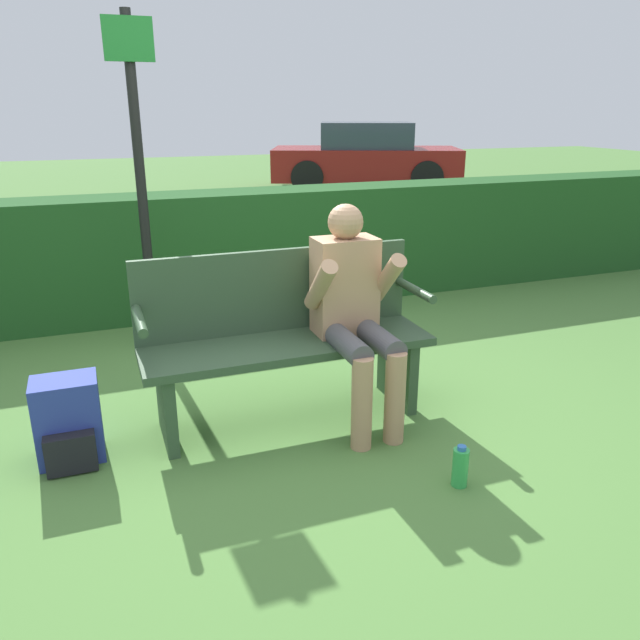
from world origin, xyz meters
TOP-DOWN VIEW (x-y plane):
  - ground_plane at (0.00, 0.00)m, footprint 40.00×40.00m
  - hedge_back at (0.00, 2.22)m, footprint 12.00×0.53m
  - park_bench at (0.00, 0.07)m, footprint 1.61×0.47m
  - person_seated at (0.35, -0.08)m, footprint 0.48×0.64m
  - backpack at (-1.17, -0.02)m, footprint 0.32×0.31m
  - water_bottle at (0.55, -0.91)m, footprint 0.08×0.08m
  - signpost at (-0.59, 1.47)m, footprint 0.32×0.09m
  - parked_car at (4.78, 9.52)m, footprint 4.31×3.11m

SIDE VIEW (x-z plane):
  - ground_plane at x=0.00m, z-range 0.00..0.00m
  - water_bottle at x=0.55m, z-range -0.01..0.20m
  - backpack at x=-1.17m, z-range -0.01..0.43m
  - park_bench at x=0.00m, z-range 0.01..0.96m
  - hedge_back at x=0.00m, z-range 0.00..1.02m
  - parked_car at x=4.78m, z-range -0.03..1.36m
  - person_seated at x=0.35m, z-range 0.06..1.27m
  - signpost at x=-0.59m, z-range 0.15..2.46m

